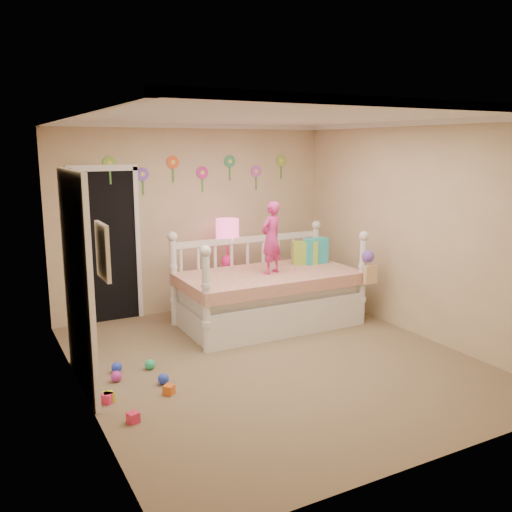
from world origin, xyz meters
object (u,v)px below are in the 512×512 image
daybed (268,278)px  nightstand (228,291)px  child (271,238)px  table_lamp (227,236)px

daybed → nightstand: 0.82m
daybed → nightstand: bearing=108.9°
daybed → nightstand: daybed is taller
child → nightstand: size_ratio=1.46×
daybed → child: bearing=-82.8°
table_lamp → daybed: bearing=-71.4°
nightstand → daybed: bearing=-67.9°
daybed → nightstand: size_ratio=3.68×
child → daybed: bearing=-104.9°
daybed → table_lamp: 0.89m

